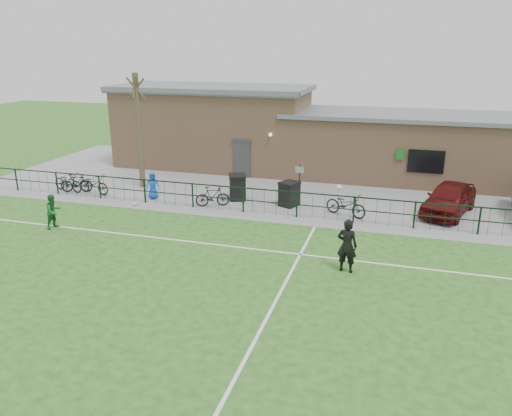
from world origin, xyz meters
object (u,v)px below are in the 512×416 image
(bicycle_d, at_px, (213,196))
(ball_ground, at_px, (135,204))
(bare_tree, at_px, (139,132))
(spectator_child, at_px, (153,186))
(sign_post, at_px, (299,185))
(outfield_player, at_px, (53,211))
(bicycle_c, at_px, (93,184))
(wheelie_bin_right, at_px, (289,195))
(bicycle_b, at_px, (76,183))
(car_maroon, at_px, (449,198))
(bicycle_a, at_px, (68,182))
(wheelie_bin_left, at_px, (238,188))
(bicycle_e, at_px, (346,205))

(bicycle_d, bearing_deg, ball_ground, 80.90)
(bare_tree, bearing_deg, spectator_child, -48.90)
(sign_post, xyz_separation_m, outfield_player, (-9.22, -5.86, -0.29))
(bicycle_c, xyz_separation_m, spectator_child, (3.37, 0.05, 0.16))
(wheelie_bin_right, bearing_deg, bicycle_b, -151.24)
(bare_tree, relative_size, bicycle_c, 3.06)
(sign_post, height_order, ball_ground, sign_post)
(sign_post, height_order, car_maroon, sign_post)
(spectator_child, bearing_deg, bicycle_a, 157.71)
(bicycle_a, distance_m, bicycle_c, 1.52)
(wheelie_bin_left, distance_m, bicycle_b, 8.52)
(wheelie_bin_left, distance_m, wheelie_bin_right, 2.71)
(car_maroon, bearing_deg, sign_post, -154.37)
(wheelie_bin_right, bearing_deg, bicycle_c, -150.97)
(car_maroon, xyz_separation_m, bicycle_d, (-10.66, -2.06, -0.23))
(wheelie_bin_right, height_order, outfield_player, outfield_player)
(outfield_player, bearing_deg, bicycle_a, 44.06)
(wheelie_bin_left, height_order, bicycle_c, wheelie_bin_left)
(sign_post, bearing_deg, bicycle_e, -20.77)
(wheelie_bin_left, xyz_separation_m, bicycle_a, (-8.96, -1.14, -0.08))
(spectator_child, xyz_separation_m, ball_ground, (-0.28, -1.31, -0.60))
(bicycle_d, bearing_deg, wheelie_bin_left, -54.45)
(car_maroon, relative_size, bicycle_a, 2.17)
(outfield_player, bearing_deg, bicycle_d, -35.85)
(car_maroon, xyz_separation_m, outfield_player, (-15.98, -6.63, -0.01))
(bicycle_d, height_order, bicycle_e, bicycle_e)
(wheelie_bin_left, bearing_deg, outfield_player, -157.03)
(bicycle_a, bearing_deg, bicycle_e, -76.72)
(sign_post, bearing_deg, bicycle_b, -174.77)
(outfield_player, bearing_deg, wheelie_bin_left, -32.23)
(wheelie_bin_right, height_order, bicycle_e, wheelie_bin_right)
(car_maroon, bearing_deg, ball_ground, -148.74)
(bicycle_b, relative_size, ball_ground, 8.01)
(bicycle_d, distance_m, outfield_player, 7.02)
(bicycle_d, bearing_deg, bicycle_b, 63.43)
(wheelie_bin_right, relative_size, bicycle_c, 0.56)
(ball_ground, bearing_deg, wheelie_bin_right, 16.58)
(bicycle_a, distance_m, spectator_child, 4.89)
(bare_tree, bearing_deg, bicycle_d, -23.37)
(bicycle_a, bearing_deg, wheelie_bin_left, -70.08)
(sign_post, distance_m, car_maroon, 6.80)
(wheelie_bin_right, relative_size, spectator_child, 0.81)
(bicycle_c, distance_m, outfield_player, 5.01)
(bare_tree, xyz_separation_m, bicycle_c, (-1.81, -1.84, -2.46))
(car_maroon, distance_m, bicycle_b, 18.40)
(bicycle_e, bearing_deg, spectator_child, 113.12)
(bicycle_d, xyz_separation_m, bicycle_e, (6.23, 0.40, 0.04))
(sign_post, relative_size, bicycle_b, 1.23)
(bicycle_c, distance_m, spectator_child, 3.37)
(car_maroon, relative_size, bicycle_b, 2.58)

